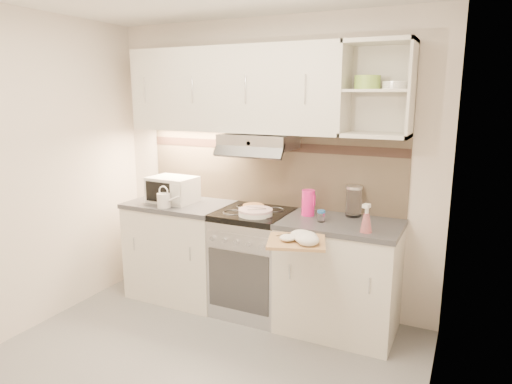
% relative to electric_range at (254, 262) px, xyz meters
% --- Properties ---
extents(ground, '(3.00, 3.00, 0.00)m').
position_rel_electric_range_xyz_m(ground, '(0.00, -1.10, -0.45)').
color(ground, gray).
rests_on(ground, ground).
extents(room_shell, '(3.04, 2.84, 2.52)m').
position_rel_electric_range_xyz_m(room_shell, '(0.00, -0.73, 1.18)').
color(room_shell, silver).
rests_on(room_shell, ground).
extents(base_cabinet_left, '(0.90, 0.60, 0.86)m').
position_rel_electric_range_xyz_m(base_cabinet_left, '(-0.75, 0.00, -0.02)').
color(base_cabinet_left, silver).
rests_on(base_cabinet_left, ground).
extents(worktop_left, '(0.92, 0.62, 0.04)m').
position_rel_electric_range_xyz_m(worktop_left, '(-0.75, 0.00, 0.43)').
color(worktop_left, '#47474C').
rests_on(worktop_left, base_cabinet_left).
extents(base_cabinet_right, '(0.90, 0.60, 0.86)m').
position_rel_electric_range_xyz_m(base_cabinet_right, '(0.75, 0.00, -0.02)').
color(base_cabinet_right, silver).
rests_on(base_cabinet_right, ground).
extents(worktop_right, '(0.92, 0.62, 0.04)m').
position_rel_electric_range_xyz_m(worktop_right, '(0.75, 0.00, 0.43)').
color(worktop_right, '#47474C').
rests_on(worktop_right, base_cabinet_right).
extents(electric_range, '(0.60, 0.60, 0.90)m').
position_rel_electric_range_xyz_m(electric_range, '(0.00, 0.00, 0.00)').
color(electric_range, '#B7B7BC').
rests_on(electric_range, ground).
extents(microwave, '(0.42, 0.32, 0.23)m').
position_rel_electric_range_xyz_m(microwave, '(-0.82, -0.01, 0.56)').
color(microwave, silver).
rests_on(microwave, worktop_left).
extents(watering_can, '(0.23, 0.12, 0.19)m').
position_rel_electric_range_xyz_m(watering_can, '(-0.75, -0.22, 0.52)').
color(watering_can, silver).
rests_on(watering_can, worktop_left).
extents(plate_stack, '(0.28, 0.28, 0.06)m').
position_rel_electric_range_xyz_m(plate_stack, '(0.07, -0.11, 0.48)').
color(plate_stack, white).
rests_on(plate_stack, electric_range).
extents(bread_loaf, '(0.18, 0.18, 0.04)m').
position_rel_electric_range_xyz_m(bread_loaf, '(-0.02, 0.04, 0.47)').
color(bread_loaf, olive).
rests_on(bread_loaf, electric_range).
extents(pink_pitcher, '(0.11, 0.10, 0.21)m').
position_rel_electric_range_xyz_m(pink_pitcher, '(0.46, 0.07, 0.55)').
color(pink_pitcher, '#F81D87').
rests_on(pink_pitcher, worktop_right).
extents(glass_jar, '(0.13, 0.13, 0.25)m').
position_rel_electric_range_xyz_m(glass_jar, '(0.79, 0.20, 0.57)').
color(glass_jar, white).
rests_on(glass_jar, worktop_right).
extents(spice_jar, '(0.06, 0.06, 0.09)m').
position_rel_electric_range_xyz_m(spice_jar, '(0.61, -0.07, 0.50)').
color(spice_jar, white).
rests_on(spice_jar, worktop_right).
extents(spray_bottle, '(0.09, 0.09, 0.22)m').
position_rel_electric_range_xyz_m(spray_bottle, '(0.98, -0.19, 0.54)').
color(spray_bottle, pink).
rests_on(spray_bottle, worktop_right).
extents(cutting_board, '(0.48, 0.46, 0.02)m').
position_rel_electric_range_xyz_m(cutting_board, '(0.58, -0.52, 0.42)').
color(cutting_board, tan).
rests_on(cutting_board, base_cabinet_right).
extents(dish_towel, '(0.34, 0.32, 0.07)m').
position_rel_electric_range_xyz_m(dish_towel, '(0.61, -0.52, 0.47)').
color(dish_towel, silver).
rests_on(dish_towel, cutting_board).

